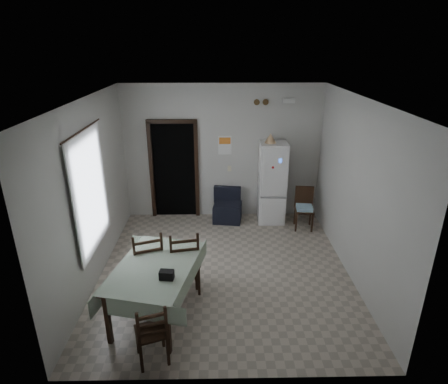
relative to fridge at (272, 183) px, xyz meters
name	(u,v)px	position (x,y,z in m)	size (l,w,h in m)	color
ground	(225,270)	(-1.05, -1.93, -0.87)	(4.50, 4.50, 0.00)	#A39685
ceiling	(225,99)	(-1.05, -1.93, 2.03)	(4.20, 4.50, 0.02)	white
wall_back	(222,153)	(-1.05, 0.32, 0.58)	(4.20, 0.02, 2.90)	beige
wall_front	(229,274)	(-1.05, -4.18, 0.58)	(4.20, 0.02, 2.90)	beige
wall_left	(92,193)	(-3.15, -1.93, 0.58)	(0.02, 4.50, 2.90)	beige
wall_right	(356,191)	(1.05, -1.93, 0.58)	(0.02, 4.50, 2.90)	beige
doorway	(175,167)	(-2.10, 0.52, 0.19)	(1.06, 0.52, 2.22)	black
window_recess	(83,192)	(-3.20, -2.13, 0.68)	(0.10, 1.20, 1.60)	silver
curtain	(91,192)	(-3.09, -2.13, 0.68)	(0.02, 1.45, 1.85)	white
curtain_rod	(82,130)	(-3.08, -2.13, 1.63)	(0.02, 0.02, 1.60)	black
calendar	(225,145)	(-1.00, 0.31, 0.75)	(0.28, 0.02, 0.40)	white
calendar_image	(225,141)	(-1.00, 0.30, 0.85)	(0.24, 0.01, 0.14)	orange
light_switch	(229,168)	(-0.90, 0.31, 0.23)	(0.08, 0.02, 0.12)	beige
vent_left	(257,102)	(-0.35, 0.30, 1.65)	(0.12, 0.12, 0.03)	brown
vent_right	(266,102)	(-0.17, 0.30, 1.65)	(0.12, 0.12, 0.03)	brown
emergency_light	(289,101)	(0.30, 0.28, 1.68)	(0.25, 0.07, 0.09)	white
fridge	(272,183)	(0.00, 0.00, 0.00)	(0.57, 0.57, 1.75)	white
tan_cone	(270,138)	(-0.08, 0.00, 0.97)	(0.24, 0.24, 0.19)	tan
navy_seat	(228,205)	(-0.95, 0.00, -0.52)	(0.59, 0.57, 0.72)	black
corner_chair	(304,209)	(0.64, -0.39, -0.43)	(0.38, 0.38, 0.88)	black
dining_table	(157,290)	(-2.03, -3.02, -0.47)	(1.02, 1.55, 0.81)	#9BAE95
black_bag	(167,275)	(-1.83, -3.33, -0.01)	(0.18, 0.11, 0.12)	black
dining_chair_far_left	(147,261)	(-2.25, -2.48, -0.33)	(0.47, 0.47, 1.09)	black
dining_chair_far_right	(184,260)	(-1.69, -2.45, -0.34)	(0.46, 0.46, 1.08)	black
dining_chair_near_head	(151,331)	(-1.97, -3.86, -0.44)	(0.37, 0.37, 0.87)	black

